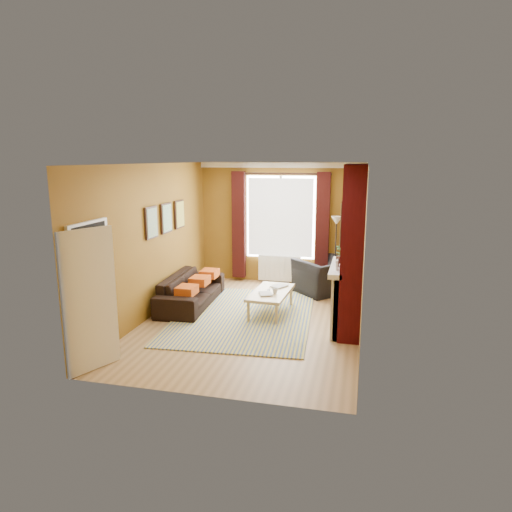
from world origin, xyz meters
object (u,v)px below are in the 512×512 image
(armchair, at_px, (325,276))
(coffee_table, at_px, (271,294))
(wicker_stool, at_px, (300,277))
(floor_lamp, at_px, (336,232))
(sofa, at_px, (191,290))

(armchair, xyz_separation_m, coffee_table, (-0.89, -1.58, 0.01))
(wicker_stool, height_order, floor_lamp, floor_lamp)
(wicker_stool, relative_size, floor_lamp, 0.28)
(sofa, height_order, floor_lamp, floor_lamp)
(armchair, relative_size, floor_lamp, 0.70)
(sofa, xyz_separation_m, coffee_table, (1.66, -0.13, 0.08))
(sofa, relative_size, armchair, 1.82)
(sofa, height_order, armchair, armchair)
(armchair, height_order, coffee_table, armchair)
(coffee_table, bearing_deg, floor_lamp, 64.53)
(sofa, relative_size, coffee_table, 1.57)
(wicker_stool, xyz_separation_m, floor_lamp, (0.77, 0.02, 1.07))
(coffee_table, relative_size, wicker_stool, 2.93)
(sofa, height_order, wicker_stool, sofa)
(sofa, xyz_separation_m, wicker_stool, (1.95, 1.78, -0.08))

